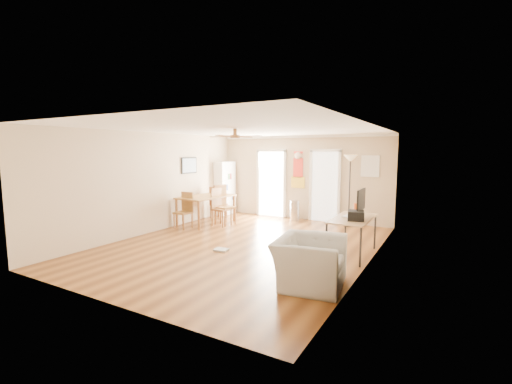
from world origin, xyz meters
The scene contains 30 objects.
floor centered at (0.00, 0.00, 0.00)m, with size 7.00×7.00×0.00m, color brown.
ceiling centered at (0.00, 0.00, 2.60)m, with size 5.50×7.00×0.00m, color silver, non-canonical shape.
wall_back centered at (0.00, 3.50, 1.30)m, with size 5.50×0.04×2.60m, color beige, non-canonical shape.
wall_front centered at (0.00, -3.50, 1.30)m, with size 5.50×0.04×2.60m, color beige, non-canonical shape.
wall_left centered at (-2.75, 0.00, 1.30)m, with size 0.04×7.00×2.60m, color beige, non-canonical shape.
wall_right centered at (2.75, 0.00, 1.30)m, with size 0.04×7.00×2.60m, color beige, non-canonical shape.
crown_molding centered at (0.00, 0.00, 2.56)m, with size 5.50×7.00×0.08m, color white, non-canonical shape.
kitchen_doorway centered at (-1.05, 3.48, 1.05)m, with size 0.90×0.10×2.10m, color white, non-canonical shape.
bathroom_doorway centered at (0.75, 3.48, 1.05)m, with size 0.80×0.10×2.10m, color white, non-canonical shape.
wall_decal centered at (-0.13, 3.48, 1.55)m, with size 0.46×0.03×1.10m, color red.
ac_grille centered at (2.05, 3.47, 1.70)m, with size 0.50×0.04×0.60m, color white.
framed_poster centered at (-2.73, 1.40, 1.70)m, with size 0.04×0.66×0.48m, color black.
ceiling_fan centered at (0.00, -0.30, 2.43)m, with size 1.24×1.24×0.20m, color #593819, non-canonical shape.
bookshelf centered at (-2.55, 2.99, 0.88)m, with size 0.35×0.79×1.76m, color white, non-canonical shape.
dining_table centered at (-2.15, 1.45, 0.41)m, with size 0.98×1.64×0.82m, color olive, non-canonical shape.
dining_chair_right_a centered at (-1.60, 1.62, 0.57)m, with size 0.47×0.47×1.13m, color olive, non-canonical shape.
dining_chair_right_b centered at (-1.60, 1.44, 0.53)m, with size 0.44×0.44×1.06m, color olive, non-canonical shape.
dining_chair_near centered at (-2.33, 0.63, 0.49)m, with size 0.41×0.41×0.99m, color olive, non-canonical shape.
dining_chair_far centered at (-2.31, 2.28, 0.50)m, with size 0.41×0.41×1.00m, color #9C5B32, non-canonical shape.
trash_can centered at (-0.08, 3.16, 0.31)m, with size 0.29×0.29×0.62m, color silver.
torchiere_lamp centered at (1.56, 3.18, 1.01)m, with size 0.38×0.38×2.01m, color black, non-canonical shape.
computer_desk centered at (2.34, 0.46, 0.39)m, with size 0.72×1.45×0.78m, color #A27C58, non-canonical shape.
imac centered at (2.47, 0.56, 1.07)m, with size 0.09×0.62×0.58m, color black, non-canonical shape.
keyboard centered at (2.20, 0.60, 0.78)m, with size 0.13×0.40×0.02m, color silver.
printer centered at (2.45, 0.24, 0.87)m, with size 0.31×0.36×0.18m, color black.
orange_bottle centered at (2.30, 0.83, 0.90)m, with size 0.08×0.08×0.25m, color #D44D12.
wastebasket_a centered at (1.87, -0.32, 0.15)m, with size 0.27×0.27×0.31m, color white.
wastebasket_b centered at (2.00, -1.18, 0.17)m, with size 0.29×0.29×0.33m, color white.
floor_cloth centered at (-0.17, -0.62, 0.02)m, with size 0.29×0.23×0.04m, color #A5A6A0.
armchair centered at (2.15, -1.47, 0.38)m, with size 1.16×1.02×0.76m, color #A4A39E.
Camera 1 is at (4.01, -6.49, 2.12)m, focal length 24.16 mm.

